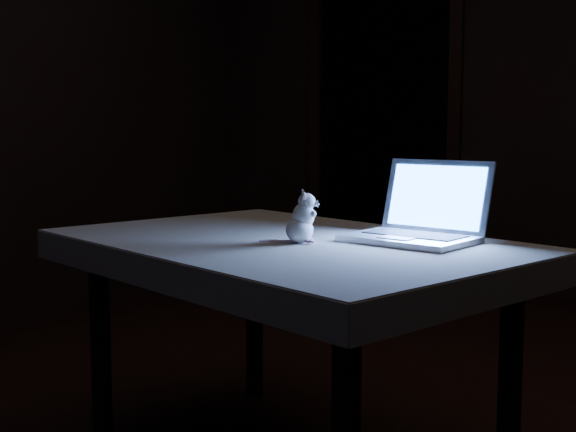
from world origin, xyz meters
The scene contains 6 objects.
back_wall centered at (0.00, 2.50, 1.30)m, with size 4.50×0.04×2.60m, color black.
doorway centered at (-1.10, 2.50, 1.06)m, with size 1.06×0.36×2.13m, color black, non-canonical shape.
table centered at (-0.26, -0.31, 0.35)m, with size 1.30×0.83×0.70m, color black, non-canonical shape.
tablecloth centered at (-0.17, -0.28, 0.66)m, with size 1.39×0.92×0.09m, color beige, non-canonical shape.
laptop centered at (0.07, -0.19, 0.82)m, with size 0.35×0.31×0.24m, color silver, non-canonical shape.
plush_mouse centered at (-0.20, -0.36, 0.78)m, with size 0.11×0.11×0.15m, color silver, non-canonical shape.
Camera 1 is at (0.83, -2.27, 1.03)m, focal length 48.00 mm.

